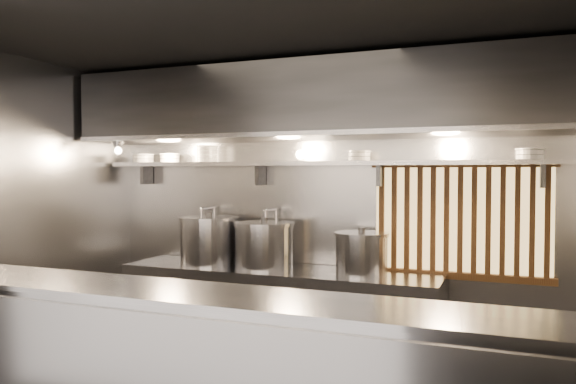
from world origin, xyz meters
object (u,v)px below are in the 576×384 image
Objects in this scene: stock_pot_mid at (264,245)px; stock_pot_right at (362,253)px; pendant_bulb at (301,154)px; heat_lamp at (117,145)px; stock_pot_left at (209,240)px.

stock_pot_right is (0.94, -0.02, -0.03)m from stock_pot_mid.
heat_lamp is at bearing -169.00° from pendant_bulb.
pendant_bulb reaches higher than stock_pot_mid.
heat_lamp is at bearing -173.48° from stock_pot_right.
stock_pot_right is at bearing -0.51° from stock_pot_left.
heat_lamp is at bearing -168.71° from stock_pot_mid.
pendant_bulb is at bearing 172.77° from stock_pot_right.
heat_lamp reaches higher than stock_pot_mid.
stock_pot_left is 1.11× the size of stock_pot_mid.
pendant_bulb is at bearing 11.00° from heat_lamp.
heat_lamp reaches higher than stock_pot_right.
pendant_bulb reaches higher than stock_pot_left.
pendant_bulb reaches higher than stock_pot_right.
stock_pot_mid is (-0.34, -0.06, -0.85)m from pendant_bulb.
stock_pot_left reaches higher than stock_pot_mid.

